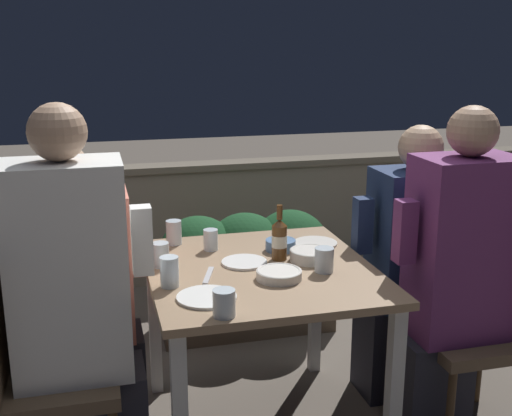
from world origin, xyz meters
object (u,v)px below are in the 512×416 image
object	(u,v)px
chair_right_far	(447,275)
beer_bottle	(279,239)
chair_right_near	(495,304)
chair_left_near	(22,351)
person_coral_top	(82,297)
person_white_polo	(79,303)
potted_plant	(422,258)
person_purple_stripe	(454,277)
person_navy_jumper	(407,263)
chair_left_far	(29,317)

from	to	relation	value
chair_right_far	beer_bottle	world-z (taller)	beer_bottle
chair_right_near	beer_bottle	size ratio (longest dim) A/B	4.08
chair_left_near	person_coral_top	distance (m)	0.35
person_white_polo	potted_plant	bearing A→B (deg)	23.65
person_white_polo	chair_right_far	size ratio (longest dim) A/B	1.50
chair_left_near	person_purple_stripe	xyz separation A→B (m)	(1.61, -0.06, 0.14)
person_coral_top	person_navy_jumper	size ratio (longest dim) A/B	0.98
chair_right_far	potted_plant	world-z (taller)	chair_right_far
person_coral_top	chair_right_far	bearing A→B (deg)	-0.08
chair_right_near	beer_bottle	xyz separation A→B (m)	(-0.83, 0.26, 0.26)
chair_left_far	person_navy_jumper	world-z (taller)	person_navy_jumper
chair_left_far	chair_right_far	bearing A→B (deg)	-0.07
person_purple_stripe	person_coral_top	bearing A→B (deg)	166.37
person_purple_stripe	beer_bottle	xyz separation A→B (m)	(-0.63, 0.26, 0.13)
person_white_polo	potted_plant	world-z (taller)	person_white_polo
chair_right_far	person_white_polo	bearing A→B (deg)	-169.94
person_purple_stripe	chair_right_far	bearing A→B (deg)	61.94
person_white_polo	person_coral_top	world-z (taller)	person_white_polo
person_white_polo	beer_bottle	size ratio (longest dim) A/B	6.13
chair_left_near	person_navy_jumper	xyz separation A→B (m)	(1.58, 0.28, 0.08)
person_white_polo	person_navy_jumper	xyz separation A→B (m)	(1.39, 0.28, -0.08)
person_coral_top	person_navy_jumper	bearing A→B (deg)	-0.09
chair_left_near	person_coral_top	xyz separation A→B (m)	(0.20, 0.28, 0.06)
chair_right_near	person_navy_jumper	size ratio (longest dim) A/B	0.75
person_white_polo	person_navy_jumper	world-z (taller)	person_white_polo
chair_left_near	chair_right_far	distance (m)	1.81
person_white_polo	chair_right_far	xyz separation A→B (m)	(1.59, 0.28, -0.16)
chair_left_near	beer_bottle	distance (m)	1.03
chair_left_near	person_white_polo	size ratio (longest dim) A/B	0.67
person_navy_jumper	potted_plant	world-z (taller)	person_navy_jumper
chair_left_near	person_white_polo	distance (m)	0.25
chair_right_near	person_navy_jumper	distance (m)	0.41
person_purple_stripe	potted_plant	world-z (taller)	person_purple_stripe
person_white_polo	chair_left_near	bearing A→B (deg)	180.00
chair_left_far	chair_right_far	world-z (taller)	same
chair_left_far	person_purple_stripe	world-z (taller)	person_purple_stripe
person_coral_top	beer_bottle	distance (m)	0.80
person_coral_top	chair_right_near	distance (m)	1.64
chair_right_near	person_purple_stripe	xyz separation A→B (m)	(-0.20, 0.00, 0.14)
chair_right_far	potted_plant	size ratio (longest dim) A/B	1.25
person_purple_stripe	person_navy_jumper	xyz separation A→B (m)	(-0.02, 0.34, -0.06)
chair_right_near	person_navy_jumper	xyz separation A→B (m)	(-0.22, 0.34, 0.08)
chair_left_near	chair_right_far	world-z (taller)	same
person_coral_top	potted_plant	world-z (taller)	person_coral_top
beer_bottle	chair_right_far	bearing A→B (deg)	5.46
person_coral_top	chair_right_far	world-z (taller)	person_coral_top
chair_left_far	person_purple_stripe	distance (m)	1.65
chair_left_near	person_navy_jumper	world-z (taller)	person_navy_jumper
person_purple_stripe	potted_plant	xyz separation A→B (m)	(0.33, 0.82, -0.23)
person_purple_stripe	person_navy_jumper	bearing A→B (deg)	93.84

